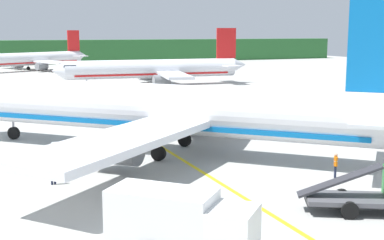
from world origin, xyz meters
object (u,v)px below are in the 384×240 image
object	(u,v)px
cargo_container_near	(64,157)
crew_marshaller	(336,163)
airliner_far_taxiway	(30,59)
crew_loader_right	(53,169)
service_truck_fuel	(180,220)
airliner_foreground	(161,110)
airliner_mid_apron	(155,69)

from	to	relation	value
cargo_container_near	crew_marshaller	size ratio (longest dim) A/B	1.20
airliner_far_taxiway	crew_loader_right	bearing A→B (deg)	-94.61
airliner_far_taxiway	crew_loader_right	xyz separation A→B (m)	(-8.02, -99.55, -1.76)
service_truck_fuel	crew_marshaller	bearing A→B (deg)	28.37
airliner_foreground	crew_loader_right	xyz separation A→B (m)	(-9.09, -5.79, -2.40)
service_truck_fuel	airliner_far_taxiway	bearing A→B (deg)	87.70
cargo_container_near	crew_loader_right	bearing A→B (deg)	-109.56
crew_loader_right	crew_marshaller	bearing A→B (deg)	-17.54
airliner_mid_apron	cargo_container_near	world-z (taller)	airliner_mid_apron
airliner_far_taxiway	cargo_container_near	xyz separation A→B (m)	(-6.86, -96.29, -1.82)
airliner_foreground	crew_loader_right	world-z (taller)	airliner_foreground
airliner_mid_apron	service_truck_fuel	world-z (taller)	airliner_mid_apron
airliner_foreground	crew_marshaller	distance (m)	14.02
airliner_far_taxiway	cargo_container_near	size ratio (longest dim) A/B	15.84
airliner_far_taxiway	cargo_container_near	distance (m)	96.55
airliner_foreground	crew_loader_right	distance (m)	11.04
airliner_far_taxiway	crew_loader_right	size ratio (longest dim) A/B	18.69
airliner_mid_apron	crew_marshaller	xyz separation A→B (m)	(-7.89, -60.81, -1.88)
airliner_far_taxiway	service_truck_fuel	bearing A→B (deg)	-92.30
service_truck_fuel	crew_loader_right	bearing A→B (deg)	105.37
airliner_foreground	airliner_far_taxiway	xyz separation A→B (m)	(-1.06, 93.75, -0.64)
airliner_far_taxiway	airliner_foreground	bearing A→B (deg)	-89.35
airliner_far_taxiway	crew_marshaller	distance (m)	105.38
airliner_foreground	airliner_mid_apron	bearing A→B (deg)	72.17
airliner_foreground	airliner_far_taxiway	world-z (taller)	airliner_foreground
airliner_mid_apron	crew_loader_right	size ratio (longest dim) A/B	20.92
service_truck_fuel	airliner_foreground	bearing A→B (deg)	73.30
airliner_far_taxiway	crew_marshaller	bearing A→B (deg)	-85.03
airliner_far_taxiway	cargo_container_near	world-z (taller)	airliner_far_taxiway
crew_marshaller	crew_loader_right	distance (m)	17.98
cargo_container_near	airliner_far_taxiway	bearing A→B (deg)	85.92
airliner_mid_apron	crew_marshaller	bearing A→B (deg)	-97.39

